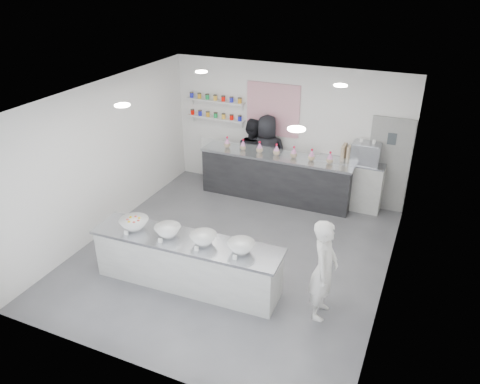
% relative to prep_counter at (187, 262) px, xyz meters
% --- Properties ---
extents(floor, '(6.00, 6.00, 0.00)m').
position_rel_prep_counter_xyz_m(floor, '(0.33, 1.14, -0.44)').
color(floor, '#515156').
rests_on(floor, ground).
extents(ceiling, '(6.00, 6.00, 0.00)m').
position_rel_prep_counter_xyz_m(ceiling, '(0.33, 1.14, 2.56)').
color(ceiling, white).
rests_on(ceiling, floor).
extents(back_wall, '(5.50, 0.00, 5.50)m').
position_rel_prep_counter_xyz_m(back_wall, '(0.33, 4.14, 1.06)').
color(back_wall, white).
rests_on(back_wall, floor).
extents(left_wall, '(0.00, 6.00, 6.00)m').
position_rel_prep_counter_xyz_m(left_wall, '(-2.42, 1.14, 1.06)').
color(left_wall, white).
rests_on(left_wall, floor).
extents(right_wall, '(0.00, 6.00, 6.00)m').
position_rel_prep_counter_xyz_m(right_wall, '(3.08, 1.14, 1.06)').
color(right_wall, white).
rests_on(right_wall, floor).
extents(back_door, '(0.88, 0.04, 2.10)m').
position_rel_prep_counter_xyz_m(back_door, '(2.63, 4.11, 0.61)').
color(back_door, gray).
rests_on(back_door, floor).
extents(pattern_panel, '(1.25, 0.03, 1.20)m').
position_rel_prep_counter_xyz_m(pattern_panel, '(-0.02, 4.11, 1.51)').
color(pattern_panel, '#CB3F63').
rests_on(pattern_panel, back_wall).
extents(jar_shelf_lower, '(1.45, 0.22, 0.04)m').
position_rel_prep_counter_xyz_m(jar_shelf_lower, '(-1.42, 4.04, 1.16)').
color(jar_shelf_lower, silver).
rests_on(jar_shelf_lower, back_wall).
extents(jar_shelf_upper, '(1.45, 0.22, 0.04)m').
position_rel_prep_counter_xyz_m(jar_shelf_upper, '(-1.42, 4.04, 1.58)').
color(jar_shelf_upper, silver).
rests_on(jar_shelf_upper, back_wall).
extents(preserve_jars, '(1.45, 0.10, 0.56)m').
position_rel_prep_counter_xyz_m(preserve_jars, '(-1.42, 4.02, 1.44)').
color(preserve_jars, '#FF0C01').
rests_on(preserve_jars, jar_shelf_lower).
extents(downlight_0, '(0.24, 0.24, 0.02)m').
position_rel_prep_counter_xyz_m(downlight_0, '(-1.07, 0.14, 2.54)').
color(downlight_0, white).
rests_on(downlight_0, ceiling).
extents(downlight_1, '(0.24, 0.24, 0.02)m').
position_rel_prep_counter_xyz_m(downlight_1, '(1.73, 0.14, 2.54)').
color(downlight_1, white).
rests_on(downlight_1, ceiling).
extents(downlight_2, '(0.24, 0.24, 0.02)m').
position_rel_prep_counter_xyz_m(downlight_2, '(-1.07, 2.74, 2.54)').
color(downlight_2, white).
rests_on(downlight_2, ceiling).
extents(downlight_3, '(0.24, 0.24, 0.02)m').
position_rel_prep_counter_xyz_m(downlight_3, '(1.73, 2.74, 2.54)').
color(downlight_3, white).
rests_on(downlight_3, ceiling).
extents(prep_counter, '(3.28, 0.86, 0.89)m').
position_rel_prep_counter_xyz_m(prep_counter, '(0.00, 0.00, 0.00)').
color(prep_counter, silver).
rests_on(prep_counter, floor).
extents(back_bar, '(3.48, 0.68, 1.08)m').
position_rel_prep_counter_xyz_m(back_bar, '(0.27, 3.61, 0.09)').
color(back_bar, black).
rests_on(back_bar, floor).
extents(sneeze_guard, '(3.43, 0.06, 0.29)m').
position_rel_prep_counter_xyz_m(sneeze_guard, '(0.28, 3.30, 0.78)').
color(sneeze_guard, white).
rests_on(sneeze_guard, back_bar).
extents(espresso_ledge, '(1.46, 0.46, 1.08)m').
position_rel_prep_counter_xyz_m(espresso_ledge, '(1.88, 3.92, 0.10)').
color(espresso_ledge, silver).
rests_on(espresso_ledge, floor).
extents(espresso_machine, '(0.59, 0.41, 0.45)m').
position_rel_prep_counter_xyz_m(espresso_machine, '(2.17, 3.92, 0.87)').
color(espresso_machine, '#93969E').
rests_on(espresso_machine, espresso_ledge).
extents(cup_stacks, '(0.24, 0.24, 0.33)m').
position_rel_prep_counter_xyz_m(cup_stacks, '(1.75, 3.92, 0.80)').
color(cup_stacks, tan).
rests_on(cup_stacks, espresso_ledge).
extents(prep_bowls, '(2.41, 0.63, 0.18)m').
position_rel_prep_counter_xyz_m(prep_bowls, '(0.00, 0.00, 0.53)').
color(prep_bowls, white).
rests_on(prep_bowls, prep_counter).
extents(label_cards, '(2.01, 0.04, 0.07)m').
position_rel_prep_counter_xyz_m(label_cards, '(-0.02, -0.54, 0.48)').
color(label_cards, white).
rests_on(label_cards, prep_counter).
extents(cookie_bags, '(2.55, 0.18, 0.27)m').
position_rel_prep_counter_xyz_m(cookie_bags, '(0.27, 3.61, 0.77)').
color(cookie_bags, '#FF7CD4').
rests_on(cookie_bags, back_bar).
extents(woman_prep, '(0.42, 0.62, 1.66)m').
position_rel_prep_counter_xyz_m(woman_prep, '(2.27, 0.18, 0.39)').
color(woman_prep, silver).
rests_on(woman_prep, floor).
extents(staff_left, '(0.96, 0.81, 1.77)m').
position_rel_prep_counter_xyz_m(staff_left, '(-0.41, 3.86, 0.44)').
color(staff_left, black).
rests_on(staff_left, floor).
extents(staff_right, '(1.08, 0.91, 1.88)m').
position_rel_prep_counter_xyz_m(staff_right, '(-0.05, 3.86, 0.50)').
color(staff_right, black).
rests_on(staff_right, floor).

